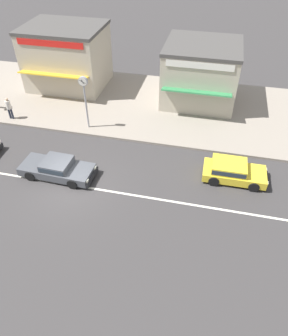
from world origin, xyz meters
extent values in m
plane|color=#383535|center=(0.00, 0.00, 0.00)|extent=(160.00, 160.00, 0.00)
cube|color=silver|center=(0.00, 0.00, 0.00)|extent=(50.40, 0.14, 0.01)
cube|color=gray|center=(0.00, 9.85, 0.07)|extent=(68.00, 10.00, 0.15)
cube|color=#47494F|center=(-1.05, 0.65, 0.41)|extent=(4.27, 1.83, 0.48)
cube|color=#47494F|center=(-1.00, 0.65, 0.85)|extent=(1.63, 1.57, 0.42)
cube|color=#28333D|center=(-1.00, 0.65, 0.85)|extent=(1.57, 1.60, 0.27)
cube|color=black|center=(1.10, 0.58, 0.31)|extent=(0.18, 1.65, 0.28)
cube|color=white|center=(1.09, 1.17, 0.51)|extent=(0.09, 0.24, 0.14)
cube|color=white|center=(1.05, -0.01, 0.51)|extent=(0.09, 0.24, 0.14)
cylinder|color=black|center=(0.28, 1.41, 0.30)|extent=(0.61, 0.24, 0.60)
cylinder|color=black|center=(0.23, -0.19, 0.30)|extent=(0.61, 0.24, 0.60)
cylinder|color=black|center=(-2.33, 1.50, 0.30)|extent=(0.61, 0.24, 0.60)
cylinder|color=black|center=(-2.38, -0.10, 0.30)|extent=(0.61, 0.24, 0.60)
cube|color=yellow|center=(8.95, 2.60, 0.41)|extent=(3.53, 1.70, 0.48)
cube|color=yellow|center=(8.60, 2.60, 0.88)|extent=(1.94, 1.52, 0.46)
cube|color=#28333D|center=(8.60, 2.60, 0.88)|extent=(1.87, 1.55, 0.29)
cube|color=black|center=(10.76, 2.62, 0.31)|extent=(0.13, 1.64, 0.28)
cube|color=white|center=(10.72, 3.20, 0.51)|extent=(0.08, 0.24, 0.14)
cube|color=white|center=(10.73, 2.03, 0.51)|extent=(0.08, 0.24, 0.14)
cylinder|color=black|center=(10.03, 3.41, 0.30)|extent=(0.60, 0.23, 0.60)
cylinder|color=black|center=(10.05, 1.82, 0.30)|extent=(0.60, 0.23, 0.60)
cylinder|color=black|center=(7.86, 3.39, 0.30)|extent=(0.60, 0.23, 0.60)
cylinder|color=black|center=(7.87, 1.80, 0.30)|extent=(0.60, 0.23, 0.60)
cylinder|color=#9E9EA3|center=(-1.00, 5.70, 1.70)|extent=(0.12, 0.12, 3.10)
cylinder|color=#9E9EA3|center=(-1.00, 5.70, 3.56)|extent=(0.62, 0.18, 0.62)
cylinder|color=white|center=(-1.00, 5.61, 3.56)|extent=(0.55, 0.02, 0.55)
cylinder|color=white|center=(-1.00, 5.80, 3.56)|extent=(0.55, 0.02, 0.55)
cube|color=black|center=(-1.00, 5.60, 3.56)|extent=(0.14, 0.01, 0.27)
cube|color=black|center=(-1.00, 5.59, 3.56)|extent=(0.40, 0.01, 0.23)
cylinder|color=#232838|center=(-6.92, 5.51, 0.55)|extent=(0.14, 0.14, 0.81)
cylinder|color=#232838|center=(-6.72, 5.51, 0.55)|extent=(0.14, 0.14, 0.81)
cylinder|color=silver|center=(-6.82, 5.51, 1.26)|extent=(0.34, 0.34, 0.61)
sphere|color=#D6AD89|center=(-6.82, 5.51, 1.67)|extent=(0.22, 0.22, 0.22)
cube|color=#B2A893|center=(-4.80, 11.68, 2.42)|extent=(6.00, 4.83, 4.55)
cube|color=#474442|center=(-4.80, 11.68, 4.82)|extent=(6.12, 4.92, 0.24)
cube|color=gold|center=(-4.80, 8.92, 2.20)|extent=(5.40, 0.90, 0.28)
cube|color=red|center=(-4.80, 9.25, 4.40)|extent=(5.10, 0.08, 0.44)
cube|color=#B2A893|center=(6.00, 11.50, 2.19)|extent=(5.34, 5.19, 4.09)
cube|color=#474442|center=(6.00, 11.50, 4.36)|extent=(5.45, 5.29, 0.24)
cube|color=#33844C|center=(6.00, 8.56, 2.20)|extent=(4.81, 0.90, 0.28)
cube|color=white|center=(6.00, 8.89, 3.94)|extent=(4.54, 0.08, 0.44)
camera|label=1|loc=(7.08, -12.27, 12.69)|focal=35.00mm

